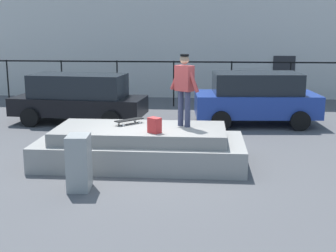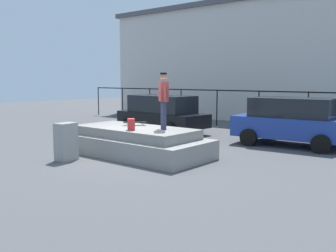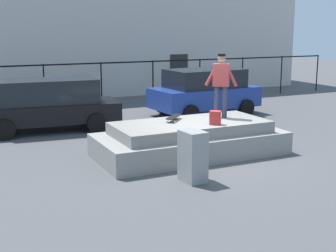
{
  "view_description": "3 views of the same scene",
  "coord_description": "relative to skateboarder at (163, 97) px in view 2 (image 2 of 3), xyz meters",
  "views": [
    {
      "loc": [
        1.33,
        -10.44,
        3.27
      ],
      "look_at": [
        0.35,
        1.49,
        0.7
      ],
      "focal_mm": 49.11,
      "sensor_mm": 36.0,
      "label": 1
    },
    {
      "loc": [
        8.38,
        -8.39,
        2.45
      ],
      "look_at": [
        0.04,
        1.72,
        0.84
      ],
      "focal_mm": 40.59,
      "sensor_mm": 36.0,
      "label": 2
    },
    {
      "loc": [
        -6.01,
        -10.32,
        3.37
      ],
      "look_at": [
        -0.27,
        1.64,
        0.55
      ],
      "focal_mm": 49.9,
      "sensor_mm": 36.0,
      "label": 3
    }
  ],
  "objects": [
    {
      "name": "concrete_ledge",
      "position": [
        -1.05,
        -0.2,
        -1.51
      ],
      "size": [
        5.01,
        2.28,
        0.9
      ],
      "color": "gray",
      "rests_on": "ground_plane"
    },
    {
      "name": "warehouse_building",
      "position": [
        -0.82,
        14.43,
        1.66
      ],
      "size": [
        25.15,
        7.98,
        7.13
      ],
      "color": "beige",
      "rests_on": "ground_plane"
    },
    {
      "name": "skateboarder",
      "position": [
        0.0,
        0.0,
        0.0
      ],
      "size": [
        0.76,
        0.64,
        1.75
      ],
      "color": "#2D334C",
      "rests_on": "concrete_ledge"
    },
    {
      "name": "skateboard",
      "position": [
        -1.38,
        0.14,
        -0.92
      ],
      "size": [
        0.68,
        0.7,
        0.12
      ],
      "color": "black",
      "rests_on": "concrete_ledge"
    },
    {
      "name": "car_blue_hatchback_mid",
      "position": [
        2.24,
        4.75,
        -0.98
      ],
      "size": [
        4.24,
        2.46,
        1.78
      ],
      "color": "navy",
      "rests_on": "ground_plane"
    },
    {
      "name": "car_black_hatchback_near",
      "position": [
        -3.85,
        4.43,
        -1.01
      ],
      "size": [
        4.69,
        2.29,
        1.71
      ],
      "color": "black",
      "rests_on": "ground_plane"
    },
    {
      "name": "backpack",
      "position": [
        -0.64,
        -0.78,
        -0.84
      ],
      "size": [
        0.34,
        0.33,
        0.35
      ],
      "primitive_type": "cube",
      "rotation": [
        0.0,
        0.0,
        5.61
      ],
      "color": "red",
      "rests_on": "concrete_ledge"
    },
    {
      "name": "utility_box",
      "position": [
        -2.05,
        -2.16,
        -1.35
      ],
      "size": [
        0.49,
        0.63,
        1.14
      ],
      "primitive_type": "cube",
      "rotation": [
        0.0,
        0.0,
        0.08
      ],
      "color": "gray",
      "rests_on": "ground_plane"
    },
    {
      "name": "fence_row",
      "position": [
        -0.82,
        8.2,
        -0.57
      ],
      "size": [
        24.06,
        0.06,
        1.91
      ],
      "color": "black",
      "rests_on": "ground_plane"
    },
    {
      "name": "ground_plane",
      "position": [
        -0.82,
        -0.55,
        -1.92
      ],
      "size": [
        60.0,
        60.0,
        0.0
      ],
      "primitive_type": "plane",
      "color": "#4C4C4F"
    }
  ]
}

